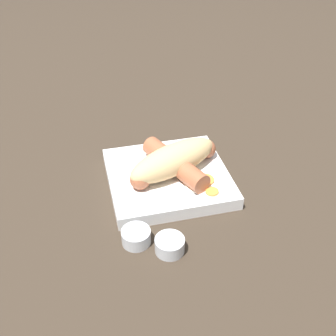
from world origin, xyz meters
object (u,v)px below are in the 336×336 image
(condiment_cup_far, at_px, (170,246))
(sausage, at_px, (175,164))
(bread_roll, at_px, (173,159))
(condiment_cup_near, at_px, (136,237))
(food_tray, at_px, (168,178))

(condiment_cup_far, bearing_deg, sausage, -107.03)
(bread_roll, xyz_separation_m, sausage, (-0.00, 0.00, -0.01))
(bread_roll, distance_m, sausage, 0.01)
(sausage, distance_m, condiment_cup_near, 0.16)
(condiment_cup_near, distance_m, condiment_cup_far, 0.05)
(food_tray, bearing_deg, condiment_cup_near, 57.61)
(food_tray, height_order, condiment_cup_far, same)
(food_tray, relative_size, sausage, 1.23)
(food_tray, distance_m, sausage, 0.03)
(food_tray, height_order, condiment_cup_near, same)
(food_tray, bearing_deg, bread_roll, -174.71)
(bread_roll, height_order, condiment_cup_near, bread_roll)
(condiment_cup_far, bearing_deg, condiment_cup_near, -32.39)
(bread_roll, height_order, condiment_cup_far, bread_roll)
(food_tray, height_order, bread_roll, bread_roll)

